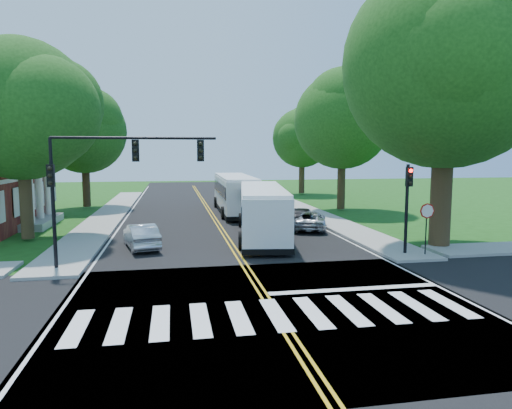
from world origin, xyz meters
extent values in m
plane|color=#194611|center=(0.00, 0.00, 0.00)|extent=(140.00, 140.00, 0.00)
cube|color=black|center=(0.00, 18.00, 0.01)|extent=(14.00, 96.00, 0.01)
cube|color=black|center=(0.00, 0.00, 0.01)|extent=(60.00, 12.00, 0.01)
cube|color=gold|center=(0.00, 22.00, 0.01)|extent=(0.36, 70.00, 0.01)
cube|color=silver|center=(-6.80, 22.00, 0.01)|extent=(0.12, 70.00, 0.01)
cube|color=silver|center=(6.80, 22.00, 0.01)|extent=(0.12, 70.00, 0.01)
cube|color=silver|center=(0.00, -0.50, 0.02)|extent=(12.60, 3.00, 0.01)
cube|color=silver|center=(3.50, 1.60, 0.02)|extent=(6.60, 0.40, 0.01)
cube|color=gray|center=(-8.30, 25.00, 0.07)|extent=(2.60, 40.00, 0.15)
cube|color=gray|center=(8.30, 25.00, 0.07)|extent=(2.60, 40.00, 0.15)
cylinder|color=#322614|center=(11.00, 8.00, 3.15)|extent=(1.10, 1.10, 6.00)
sphere|color=#2A691F|center=(11.00, 8.00, 9.66)|extent=(10.80, 10.80, 10.80)
cylinder|color=#322614|center=(-11.50, 14.00, 2.55)|extent=(0.70, 0.70, 4.80)
sphere|color=#2A691F|center=(-11.50, 14.00, 7.55)|extent=(8.00, 8.00, 8.00)
cylinder|color=#322614|center=(-11.00, 30.00, 2.35)|extent=(0.70, 0.70, 4.40)
sphere|color=#2A691F|center=(-11.00, 30.00, 7.02)|extent=(7.60, 7.60, 7.60)
cylinder|color=#322614|center=(11.50, 24.00, 2.65)|extent=(0.70, 0.70, 5.00)
sphere|color=#2A691F|center=(11.50, 24.00, 7.88)|extent=(8.40, 8.40, 8.40)
cylinder|color=#322614|center=(12.50, 40.00, 2.35)|extent=(0.70, 0.70, 4.40)
sphere|color=#2A691F|center=(12.50, 40.00, 6.89)|extent=(7.20, 7.20, 7.20)
cube|color=silver|center=(-12.40, 20.00, 4.40)|extent=(1.40, 6.00, 0.45)
cube|color=gray|center=(-12.40, 20.00, 0.25)|extent=(1.80, 6.00, 0.50)
cylinder|color=silver|center=(-12.40, 17.80, 2.10)|extent=(0.50, 0.50, 4.20)
cylinder|color=silver|center=(-12.40, 20.00, 2.10)|extent=(0.50, 0.50, 4.20)
cylinder|color=silver|center=(-12.40, 22.20, 2.10)|extent=(0.50, 0.50, 4.20)
cylinder|color=black|center=(-8.20, 6.50, 2.45)|extent=(0.16, 0.16, 4.60)
cube|color=black|center=(-8.20, 6.35, 4.15)|extent=(0.30, 0.22, 0.95)
sphere|color=black|center=(-8.20, 6.21, 4.45)|extent=(0.18, 0.18, 0.18)
cylinder|color=black|center=(-4.70, 6.50, 5.75)|extent=(7.00, 0.12, 0.12)
cube|color=black|center=(-4.70, 6.35, 5.20)|extent=(0.30, 0.22, 0.95)
cube|color=black|center=(-1.90, 6.35, 5.20)|extent=(0.30, 0.22, 0.95)
cylinder|color=black|center=(8.20, 6.50, 2.35)|extent=(0.16, 0.16, 4.40)
cube|color=black|center=(8.20, 6.35, 3.95)|extent=(0.30, 0.22, 0.95)
sphere|color=#FF0A05|center=(8.20, 6.21, 4.25)|extent=(0.18, 0.18, 0.18)
cylinder|color=black|center=(9.00, 6.00, 1.25)|extent=(0.06, 0.06, 2.20)
cylinder|color=#A50A07|center=(9.00, 5.97, 2.30)|extent=(0.76, 0.04, 0.76)
cube|color=white|center=(2.17, 12.78, 1.54)|extent=(4.18, 11.86, 2.71)
cube|color=black|center=(2.17, 12.78, 2.03)|extent=(4.13, 11.07, 0.94)
cube|color=black|center=(3.03, 18.58, 1.88)|extent=(2.40, 0.45, 1.58)
cube|color=orange|center=(3.03, 18.58, 2.77)|extent=(1.67, 0.34, 0.32)
cube|color=black|center=(2.17, 12.78, 0.34)|extent=(4.24, 11.97, 0.30)
cube|color=white|center=(2.17, 12.78, 2.95)|extent=(4.08, 11.51, 0.22)
cylinder|color=black|center=(4.00, 16.39, 0.48)|extent=(0.45, 0.98, 0.95)
cylinder|color=black|center=(1.46, 16.76, 0.48)|extent=(0.45, 0.98, 0.95)
cylinder|color=black|center=(2.92, 9.08, 0.48)|extent=(0.45, 0.98, 0.95)
cylinder|color=black|center=(0.39, 9.46, 0.48)|extent=(0.45, 0.98, 0.95)
cube|color=white|center=(2.07, 24.31, 1.60)|extent=(2.85, 12.11, 2.81)
cube|color=black|center=(2.07, 24.31, 2.11)|extent=(2.90, 11.27, 0.97)
cube|color=black|center=(2.19, 30.38, 1.95)|extent=(2.50, 0.15, 1.64)
cube|color=orange|center=(2.19, 30.38, 2.87)|extent=(1.74, 0.14, 0.33)
cube|color=black|center=(2.07, 24.31, 0.35)|extent=(2.90, 12.21, 0.31)
cube|color=white|center=(2.07, 24.31, 3.06)|extent=(2.79, 11.75, 0.22)
cylinder|color=black|center=(3.48, 28.26, 0.50)|extent=(0.35, 0.99, 0.98)
cylinder|color=black|center=(0.82, 28.32, 0.50)|extent=(0.35, 0.99, 0.98)
cylinder|color=black|center=(3.32, 20.60, 0.50)|extent=(0.35, 0.99, 0.98)
cylinder|color=black|center=(0.67, 20.65, 0.50)|extent=(0.35, 0.99, 0.98)
imported|color=silver|center=(-4.85, 10.59, 0.68)|extent=(2.28, 4.24, 1.33)
imported|color=#B9BCC1|center=(5.80, 14.77, 0.63)|extent=(3.34, 4.86, 1.24)
imported|color=black|center=(5.53, 15.93, 0.67)|extent=(3.18, 4.91, 1.32)
camera|label=1|loc=(-3.15, -14.12, 5.11)|focal=32.00mm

